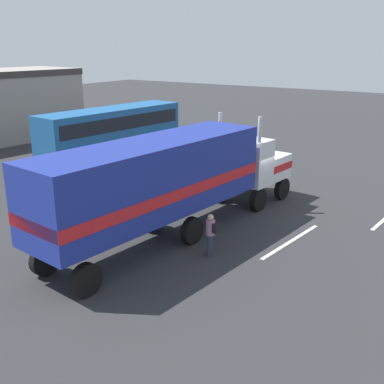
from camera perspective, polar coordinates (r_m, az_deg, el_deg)
ground_plane at (r=23.76m, az=7.42°, el=-1.20°), size 120.00×120.00×0.00m
lane_stripe_near at (r=19.38m, az=11.98°, el=-5.89°), size 4.39×0.69×0.01m
semi_truck at (r=18.70m, az=-2.39°, el=1.82°), size 14.35×4.00×4.50m
person_bystander at (r=17.47m, az=2.32°, el=-5.01°), size 0.34×0.46×1.63m
parked_bus at (r=32.96m, az=-9.72°, el=7.71°), size 11.20×3.67×3.40m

